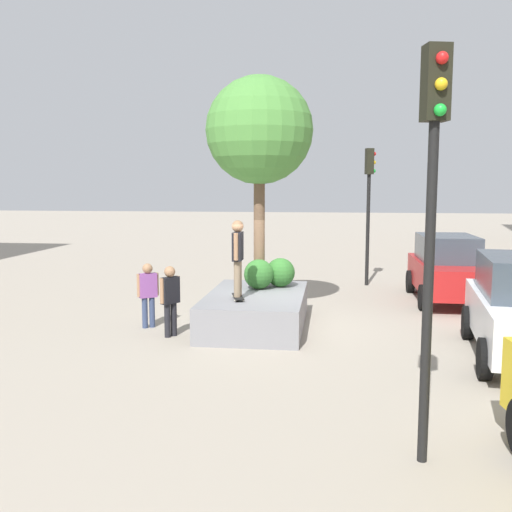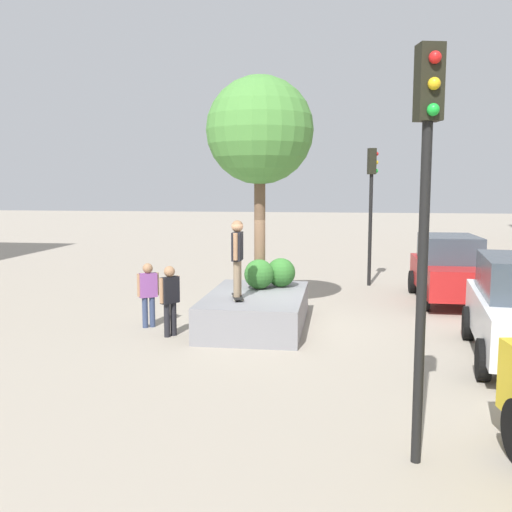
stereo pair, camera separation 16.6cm
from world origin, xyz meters
TOP-DOWN VIEW (x-y plane):
  - ground_plane at (0.00, 0.00)m, footprint 120.00×120.00m
  - planter_ledge at (0.06, -0.32)m, footprint 3.85×2.27m
  - plaza_tree at (-0.90, -0.36)m, footprint 2.66×2.66m
  - boxwood_shrub at (-0.55, -0.33)m, footprint 0.74×0.74m
  - hedge_clump at (-0.93, 0.18)m, footprint 0.73×0.73m
  - skateboard at (0.81, -0.63)m, footprint 0.83×0.41m
  - skateboarder at (0.81, -0.63)m, footprint 0.58×0.27m
  - sedan_parked at (-3.69, 4.80)m, footprint 4.12×1.94m
  - traffic_light_corner at (6.50, 2.60)m, footprint 0.36×0.33m
  - traffic_light_median at (-6.12, 2.66)m, footprint 0.33×0.36m
  - bystander_watching at (0.52, -2.83)m, footprint 0.37×0.45m
  - passerby_with_bag at (1.23, -2.08)m, footprint 0.46×0.39m

SIDE VIEW (x-z plane):
  - ground_plane at x=0.00m, z-range 0.00..0.00m
  - planter_ledge at x=0.06m, z-range 0.00..0.80m
  - skateboard at x=0.81m, z-range 0.82..0.89m
  - bystander_watching at x=0.52m, z-range 0.12..1.66m
  - passerby_with_bag at x=1.23m, z-range 0.12..1.71m
  - sedan_parked at x=-3.69m, z-range 0.02..1.93m
  - hedge_clump at x=-0.93m, z-range 0.80..1.53m
  - boxwood_shrub at x=-0.55m, z-range 0.80..1.54m
  - skateboarder at x=0.81m, z-range 1.01..2.72m
  - traffic_light_median at x=-6.12m, z-range 0.83..5.41m
  - traffic_light_corner at x=6.50m, z-range 0.87..5.80m
  - plaza_tree at x=-0.90m, z-range 2.06..7.30m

